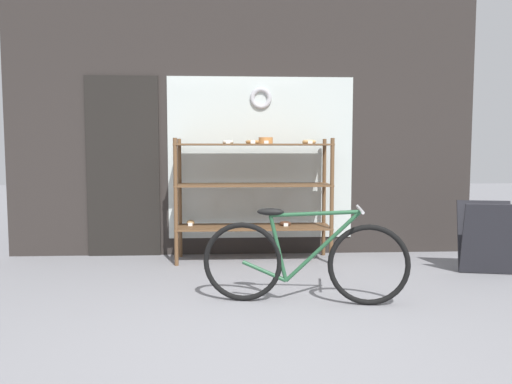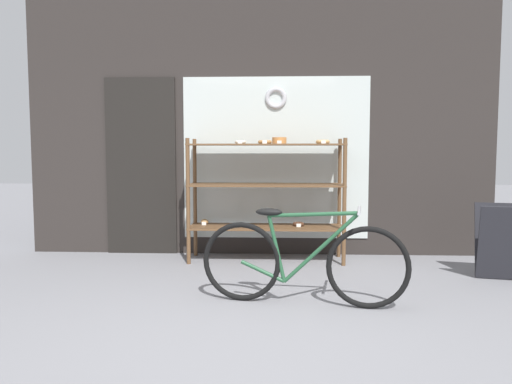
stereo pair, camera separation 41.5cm
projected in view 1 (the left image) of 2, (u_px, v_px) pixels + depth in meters
name	position (u px, v px, depth m)	size (l,w,h in m)	color
ground_plane	(257.00, 344.00, 3.20)	(30.00, 30.00, 0.00)	gray
storefront_facade	(241.00, 102.00, 5.88)	(5.52, 0.13, 3.71)	#2D2826
display_case	(254.00, 186.00, 5.59)	(1.73, 0.49, 1.39)	brown
bicycle	(304.00, 260.00, 4.04)	(1.66, 0.46, 0.79)	black
sandwich_board	(487.00, 238.00, 5.01)	(0.59, 0.48, 0.72)	#232328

